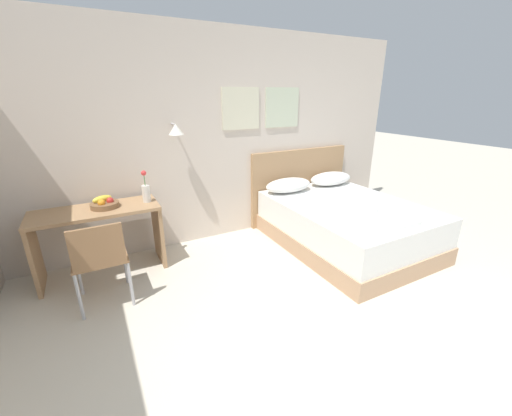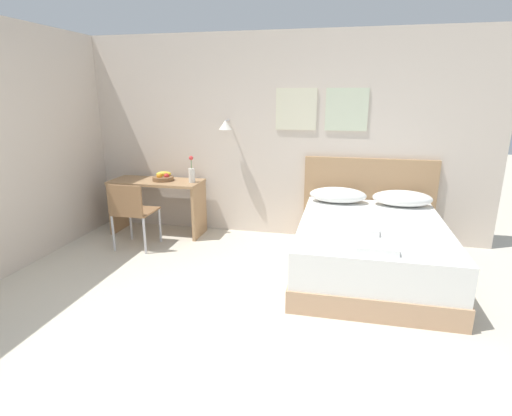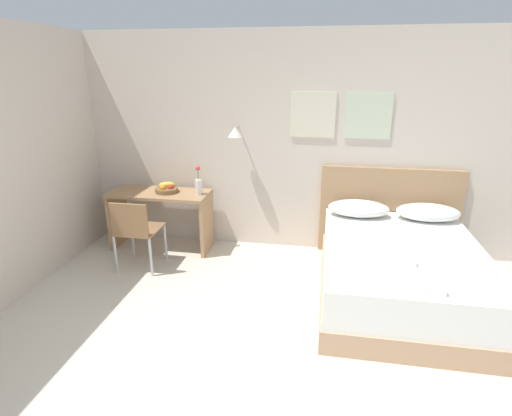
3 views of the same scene
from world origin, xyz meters
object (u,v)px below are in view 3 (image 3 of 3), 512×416
pillow_left (359,208)px  desk_chair (135,228)px  fruit_bowl (167,189)px  folded_towel_near_foot (396,256)px  folded_towel_mid_bed (419,282)px  headboard (388,212)px  flower_vase (199,185)px  bed (400,273)px  desk (161,209)px  pillow_right (428,212)px

pillow_left → desk_chair: (-2.47, -0.68, -0.15)m
desk_chair → fruit_bowl: 0.73m
desk_chair → pillow_left: bearing=15.3°
folded_towel_near_foot → folded_towel_mid_bed: 0.46m
headboard → flower_vase: bearing=-172.5°
bed → folded_towel_near_foot: bearing=-110.4°
headboard → desk: 2.84m
pillow_left → desk: bearing=-179.2°
bed → fruit_bowl: (-2.73, 0.77, 0.51)m
bed → folded_towel_mid_bed: (-0.01, -0.75, 0.32)m
desk → flower_vase: bearing=-0.8°
fruit_bowl → headboard: bearing=5.8°
headboard → pillow_left: bearing=-145.6°
headboard → pillow_right: headboard is taller
fruit_bowl → folded_towel_mid_bed: bearing=-29.3°
bed → headboard: bearing=90.0°
bed → desk_chair: (-2.85, 0.11, 0.23)m
bed → folded_towel_mid_bed: bearing=-90.7°
desk_chair → flower_vase: flower_vase is taller
pillow_left → flower_vase: bearing=-178.8°
desk → flower_vase: size_ratio=3.51×
pillow_right → flower_vase: flower_vase is taller
folded_towel_near_foot → desk: size_ratio=0.24×
headboard → desk_chair: size_ratio=1.95×
folded_towel_mid_bed → fruit_bowl: (-2.72, 1.52, 0.19)m
pillow_left → folded_towel_near_foot: pillow_left is taller
headboard → pillow_right: size_ratio=2.37×
desk_chair → flower_vase: (0.55, 0.64, 0.35)m
headboard → folded_towel_mid_bed: size_ratio=4.64×
pillow_left → folded_towel_mid_bed: bearing=-76.3°
headboard → folded_towel_mid_bed: headboard is taller
bed → desk: size_ratio=1.63×
fruit_bowl → flower_vase: bearing=-3.5°
pillow_right → flower_vase: size_ratio=1.97×
bed → folded_towel_near_foot: folded_towel_near_foot is taller
pillow_right → folded_towel_near_foot: 1.20m
headboard → flower_vase: size_ratio=4.65×
pillow_left → pillow_right: bearing=0.0°
pillow_left → desk: size_ratio=0.56×
bed → desk: 2.93m
desk → fruit_bowl: size_ratio=4.39×
pillow_left → desk_chair: bearing=-164.7°
folded_towel_mid_bed → headboard: bearing=89.7°
folded_towel_near_foot → flower_vase: bearing=154.4°
pillow_right → folded_towel_mid_bed: 1.59m
desk → desk_chair: (-0.03, -0.65, -0.01)m
bed → flower_vase: flower_vase is taller
bed → folded_towel_mid_bed: 0.82m
headboard → flower_vase: (-2.30, -0.30, 0.32)m
folded_towel_mid_bed → desk_chair: size_ratio=0.42×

